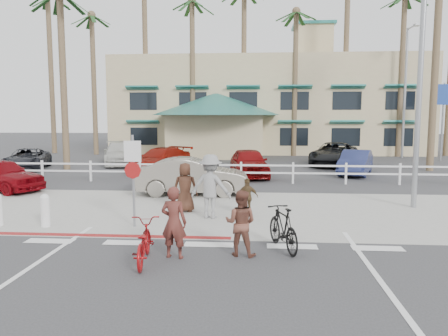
# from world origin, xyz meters

# --- Properties ---
(ground) EXTENTS (140.00, 140.00, 0.00)m
(ground) POSITION_xyz_m (0.00, 0.00, 0.00)
(ground) COLOR #333335
(bike_path) EXTENTS (12.00, 16.00, 0.01)m
(bike_path) POSITION_xyz_m (0.00, -2.00, 0.00)
(bike_path) COLOR #333335
(bike_path) RESTS_ON ground
(sidewalk_plaza) EXTENTS (22.00, 7.00, 0.01)m
(sidewalk_plaza) POSITION_xyz_m (0.00, 4.50, 0.01)
(sidewalk_plaza) COLOR gray
(sidewalk_plaza) RESTS_ON ground
(cross_street) EXTENTS (40.00, 5.00, 0.01)m
(cross_street) POSITION_xyz_m (0.00, 8.50, 0.00)
(cross_street) COLOR #333335
(cross_street) RESTS_ON ground
(parking_lot) EXTENTS (50.00, 16.00, 0.01)m
(parking_lot) POSITION_xyz_m (0.00, 18.00, 0.00)
(parking_lot) COLOR #333335
(parking_lot) RESTS_ON ground
(curb_red) EXTENTS (7.00, 0.25, 0.02)m
(curb_red) POSITION_xyz_m (-3.00, 1.20, 0.01)
(curb_red) COLOR maroon
(curb_red) RESTS_ON ground
(rail_fence) EXTENTS (29.40, 0.16, 1.00)m
(rail_fence) POSITION_xyz_m (0.50, 10.50, 0.50)
(rail_fence) COLOR silver
(rail_fence) RESTS_ON ground
(building) EXTENTS (28.00, 16.00, 11.30)m
(building) POSITION_xyz_m (2.00, 31.00, 5.65)
(building) COLOR tan
(building) RESTS_ON ground
(sign_post) EXTENTS (0.50, 0.10, 2.90)m
(sign_post) POSITION_xyz_m (-2.30, 2.20, 1.45)
(sign_post) COLOR gray
(sign_post) RESTS_ON ground
(bollard_0) EXTENTS (0.26, 0.26, 0.95)m
(bollard_0) POSITION_xyz_m (-4.80, 2.00, 0.47)
(bollard_0) COLOR silver
(bollard_0) RESTS_ON ground
(streetlight_0) EXTENTS (0.60, 2.00, 9.00)m
(streetlight_0) POSITION_xyz_m (6.50, 5.50, 4.50)
(streetlight_0) COLOR gray
(streetlight_0) RESTS_ON ground
(streetlight_1) EXTENTS (0.60, 2.00, 9.50)m
(streetlight_1) POSITION_xyz_m (12.00, 24.00, 4.75)
(streetlight_1) COLOR gray
(streetlight_1) RESTS_ON ground
(info_sign) EXTENTS (1.20, 0.16, 5.60)m
(info_sign) POSITION_xyz_m (14.00, 22.00, 2.80)
(info_sign) COLOR navy
(info_sign) RESTS_ON ground
(palm_0) EXTENTS (4.00, 4.00, 15.00)m
(palm_0) POSITION_xyz_m (-16.00, 26.00, 7.50)
(palm_0) COLOR #143615
(palm_0) RESTS_ON ground
(palm_1) EXTENTS (4.00, 4.00, 13.00)m
(palm_1) POSITION_xyz_m (-12.00, 25.00, 6.50)
(palm_1) COLOR #143615
(palm_1) RESTS_ON ground
(palm_2) EXTENTS (4.00, 4.00, 16.00)m
(palm_2) POSITION_xyz_m (-8.00, 26.00, 8.00)
(palm_2) COLOR #143615
(palm_2) RESTS_ON ground
(palm_3) EXTENTS (4.00, 4.00, 14.00)m
(palm_3) POSITION_xyz_m (-4.00, 25.00, 7.00)
(palm_3) COLOR #143615
(palm_3) RESTS_ON ground
(palm_4) EXTENTS (4.00, 4.00, 15.00)m
(palm_4) POSITION_xyz_m (0.00, 26.00, 7.50)
(palm_4) COLOR #143615
(palm_4) RESTS_ON ground
(palm_5) EXTENTS (4.00, 4.00, 13.00)m
(palm_5) POSITION_xyz_m (4.00, 25.00, 6.50)
(palm_5) COLOR #143615
(palm_5) RESTS_ON ground
(palm_6) EXTENTS (4.00, 4.00, 17.00)m
(palm_6) POSITION_xyz_m (8.00, 26.00, 8.50)
(palm_6) COLOR #143615
(palm_6) RESTS_ON ground
(palm_7) EXTENTS (4.00, 4.00, 14.00)m
(palm_7) POSITION_xyz_m (12.00, 25.00, 7.00)
(palm_7) COLOR #143615
(palm_7) RESTS_ON ground
(palm_10) EXTENTS (4.00, 4.00, 12.00)m
(palm_10) POSITION_xyz_m (-10.00, 15.00, 6.00)
(palm_10) COLOR #143615
(palm_10) RESTS_ON ground
(palm_11) EXTENTS (4.00, 4.00, 14.00)m
(palm_11) POSITION_xyz_m (11.00, 16.00, 7.00)
(palm_11) COLOR #143615
(palm_11) RESTS_ON ground
(bike_red) EXTENTS (0.83, 1.80, 0.91)m
(bike_red) POSITION_xyz_m (-1.25, -0.78, 0.46)
(bike_red) COLOR maroon
(bike_red) RESTS_ON ground
(rider_red) EXTENTS (0.65, 0.48, 1.60)m
(rider_red) POSITION_xyz_m (-0.66, -0.41, 0.80)
(rider_red) COLOR #54251E
(rider_red) RESTS_ON ground
(bike_black) EXTENTS (1.02, 1.81, 1.05)m
(bike_black) POSITION_xyz_m (1.76, 0.37, 0.52)
(bike_black) COLOR black
(bike_black) RESTS_ON ground
(rider_black) EXTENTS (0.83, 0.70, 1.49)m
(rider_black) POSITION_xyz_m (0.79, -0.12, 0.74)
(rider_black) COLOR brown
(rider_black) RESTS_ON ground
(pedestrian_a) EXTENTS (1.39, 0.97, 1.96)m
(pedestrian_a) POSITION_xyz_m (-0.26, 3.43, 0.98)
(pedestrian_a) COLOR gray
(pedestrian_a) RESTS_ON ground
(pedestrian_child) EXTENTS (0.75, 0.48, 1.19)m
(pedestrian_child) POSITION_xyz_m (0.85, 3.81, 0.60)
(pedestrian_child) COLOR #4B371F
(pedestrian_child) RESTS_ON ground
(pedestrian_b) EXTENTS (0.80, 0.53, 1.62)m
(pedestrian_b) POSITION_xyz_m (-1.18, 4.25, 0.81)
(pedestrian_b) COLOR #3D2116
(pedestrian_b) RESTS_ON ground
(car_white_sedan) EXTENTS (4.54, 1.79, 1.47)m
(car_white_sedan) POSITION_xyz_m (-1.41, 7.38, 0.74)
(car_white_sedan) COLOR slate
(car_white_sedan) RESTS_ON ground
(car_red_compact) EXTENTS (4.34, 2.99, 1.37)m
(car_red_compact) POSITION_xyz_m (-9.53, 7.60, 0.69)
(car_red_compact) COLOR #71040A
(car_red_compact) RESTS_ON ground
(lot_car_0) EXTENTS (3.13, 4.81, 1.23)m
(lot_car_0) POSITION_xyz_m (-12.29, 14.78, 0.61)
(lot_car_0) COLOR black
(lot_car_0) RESTS_ON ground
(lot_car_1) EXTENTS (3.48, 4.97, 1.34)m
(lot_car_1) POSITION_xyz_m (-4.32, 14.55, 0.67)
(lot_car_1) COLOR #770C04
(lot_car_1) RESTS_ON ground
(lot_car_2) EXTENTS (2.36, 4.52, 1.47)m
(lot_car_2) POSITION_xyz_m (0.72, 12.73, 0.73)
(lot_car_2) COLOR #710809
(lot_car_2) RESTS_ON ground
(lot_car_3) EXTENTS (2.65, 4.21, 1.31)m
(lot_car_3) POSITION_xyz_m (6.38, 13.97, 0.65)
(lot_car_3) COLOR navy
(lot_car_3) RESTS_ON ground
(lot_car_4) EXTENTS (3.57, 5.40, 1.45)m
(lot_car_4) POSITION_xyz_m (-7.65, 17.75, 0.73)
(lot_car_4) COLOR beige
(lot_car_4) RESTS_ON ground
(lot_car_5) EXTENTS (4.04, 5.77, 1.46)m
(lot_car_5) POSITION_xyz_m (5.99, 18.27, 0.73)
(lot_car_5) COLOR black
(lot_car_5) RESTS_ON ground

